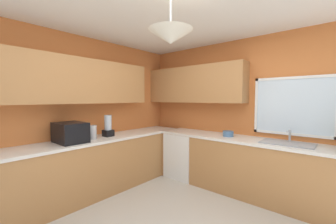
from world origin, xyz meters
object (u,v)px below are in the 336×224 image
(dishwasher, at_px, (185,155))
(microwave, at_px, (70,132))
(sink_assembly, at_px, (287,143))
(kettle, at_px, (93,132))
(blender_appliance, at_px, (108,127))
(bowl, at_px, (228,134))

(dishwasher, distance_m, microwave, 2.12)
(sink_assembly, bearing_deg, microwave, -141.06)
(dishwasher, height_order, kettle, kettle)
(microwave, bearing_deg, kettle, 86.62)
(sink_assembly, xyz_separation_m, blender_appliance, (-2.42, -1.33, 0.15))
(dishwasher, bearing_deg, kettle, -112.03)
(dishwasher, relative_size, kettle, 3.89)
(blender_appliance, bearing_deg, kettle, -86.07)
(sink_assembly, bearing_deg, dishwasher, -178.83)
(blender_appliance, bearing_deg, bowl, 40.60)
(dishwasher, xyz_separation_m, sink_assembly, (1.76, 0.04, 0.48))
(sink_assembly, height_order, blender_appliance, blender_appliance)
(dishwasher, relative_size, blender_appliance, 2.35)
(blender_appliance, bearing_deg, dishwasher, 62.91)
(blender_appliance, bearing_deg, sink_assembly, 28.71)
(kettle, height_order, bowl, kettle)
(microwave, distance_m, blender_appliance, 0.63)
(kettle, bearing_deg, sink_assembly, 33.97)
(microwave, distance_m, sink_assembly, 3.12)
(dishwasher, xyz_separation_m, microwave, (-0.66, -1.92, 0.61))
(kettle, height_order, blender_appliance, blender_appliance)
(dishwasher, height_order, bowl, bowl)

